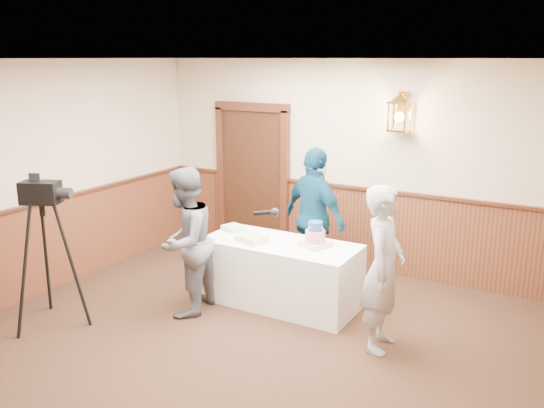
{
  "coord_description": "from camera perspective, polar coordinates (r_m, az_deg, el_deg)",
  "views": [
    {
      "loc": [
        2.77,
        -3.6,
        2.82
      ],
      "look_at": [
        -0.27,
        1.7,
        1.25
      ],
      "focal_mm": 38.0,
      "sensor_mm": 36.0,
      "label": 1
    }
  ],
  "objects": [
    {
      "name": "display_table",
      "position": [
        6.75,
        0.85,
        -6.85
      ],
      "size": [
        1.8,
        0.8,
        0.75
      ],
      "primitive_type": "cube",
      "color": "white",
      "rests_on": "ground"
    },
    {
      "name": "assistant_p",
      "position": [
        7.13,
        4.25,
        -1.42
      ],
      "size": [
        1.12,
        0.81,
        1.76
      ],
      "primitive_type": "imported",
      "rotation": [
        0.0,
        0.0,
        2.72
      ],
      "color": "navy",
      "rests_on": "ground"
    },
    {
      "name": "sheet_cake_green",
      "position": [
        7.07,
        -3.78,
        -2.41
      ],
      "size": [
        0.31,
        0.28,
        0.06
      ],
      "primitive_type": "cube",
      "rotation": [
        0.0,
        0.0,
        -0.3
      ],
      "color": "#A7D093",
      "rests_on": "display_table"
    },
    {
      "name": "tiered_cake",
      "position": [
        6.47,
        4.31,
        -3.25
      ],
      "size": [
        0.37,
        0.37,
        0.29
      ],
      "rotation": [
        0.0,
        0.0,
        -0.4
      ],
      "color": "beige",
      "rests_on": "display_table"
    },
    {
      "name": "sheet_cake_yellow",
      "position": [
        6.64,
        -2.0,
        -3.46
      ],
      "size": [
        0.38,
        0.33,
        0.07
      ],
      "primitive_type": "cube",
      "rotation": [
        0.0,
        0.0,
        -0.23
      ],
      "color": "#CFB97C",
      "rests_on": "display_table"
    },
    {
      "name": "ground",
      "position": [
        5.35,
        -6.88,
        -17.52
      ],
      "size": [
        7.0,
        7.0,
        0.0
      ],
      "primitive_type": "plane",
      "color": "black",
      "rests_on": "ground"
    },
    {
      "name": "room_shell",
      "position": [
        5.11,
        -4.84,
        -0.36
      ],
      "size": [
        6.02,
        7.02,
        2.81
      ],
      "color": "beige",
      "rests_on": "ground"
    },
    {
      "name": "tv_camera_rig",
      "position": [
        6.57,
        -21.35,
        -5.37
      ],
      "size": [
        0.61,
        0.58,
        1.58
      ],
      "rotation": [
        0.0,
        0.0,
        0.42
      ],
      "color": "black",
      "rests_on": "ground"
    },
    {
      "name": "baker",
      "position": [
        5.7,
        10.97,
        -6.31
      ],
      "size": [
        0.46,
        0.64,
        1.66
      ],
      "primitive_type": "imported",
      "rotation": [
        0.0,
        0.0,
        1.68
      ],
      "color": "#A5A6AC",
      "rests_on": "ground"
    },
    {
      "name": "interviewer",
      "position": [
        6.44,
        -8.61,
        -3.73
      ],
      "size": [
        1.55,
        0.9,
        1.67
      ],
      "rotation": [
        0.0,
        0.0,
        -1.42
      ],
      "color": "slate",
      "rests_on": "ground"
    }
  ]
}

